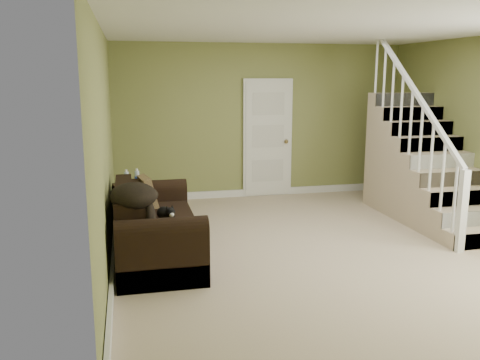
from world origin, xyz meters
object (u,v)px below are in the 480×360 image
sofa (153,230)px  cat (165,214)px  side_table (133,205)px  banana (167,224)px

sofa → cat: 0.29m
side_table → cat: bearing=-76.9°
side_table → cat: 1.53m
cat → banana: size_ratio=2.67×
sofa → side_table: sofa is taller
side_table → banana: size_ratio=4.82×
side_table → banana: bearing=-78.3°
side_table → cat: side_table is taller
side_table → cat: (0.34, -1.47, 0.24)m
sofa → banana: (0.14, -0.32, 0.16)m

